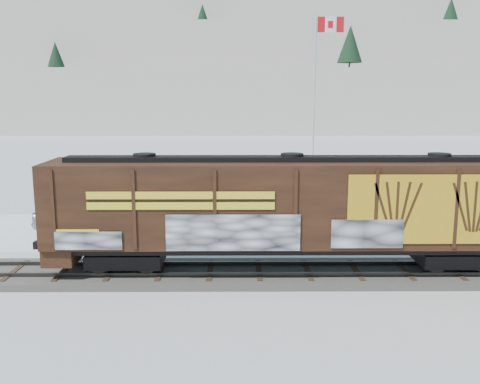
{
  "coord_description": "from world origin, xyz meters",
  "views": [
    {
      "loc": [
        -0.9,
        -20.98,
        7.42
      ],
      "look_at": [
        -0.75,
        3.0,
        3.0
      ],
      "focal_mm": 40.0,
      "sensor_mm": 36.0,
      "label": 1
    }
  ],
  "objects_px": {
    "car_white": "(279,212)",
    "car_dark": "(297,223)",
    "hopper_railcar": "(291,206)",
    "flagpole": "(315,133)",
    "car_silver": "(76,218)"
  },
  "relations": [
    {
      "from": "car_white",
      "to": "car_dark",
      "type": "xyz_separation_m",
      "value": [
        0.84,
        -1.59,
        -0.22
      ]
    },
    {
      "from": "hopper_railcar",
      "to": "flagpole",
      "type": "distance_m",
      "value": 16.03
    },
    {
      "from": "hopper_railcar",
      "to": "car_silver",
      "type": "relative_size",
      "value": 4.22
    },
    {
      "from": "hopper_railcar",
      "to": "car_white",
      "type": "xyz_separation_m",
      "value": [
        0.18,
        8.2,
        -2.1
      ]
    },
    {
      "from": "car_dark",
      "to": "car_white",
      "type": "bearing_deg",
      "value": 50.14
    },
    {
      "from": "hopper_railcar",
      "to": "car_white",
      "type": "distance_m",
      "value": 8.46
    },
    {
      "from": "flagpole",
      "to": "car_dark",
      "type": "xyz_separation_m",
      "value": [
        -2.14,
        -9.01,
        -4.08
      ]
    },
    {
      "from": "car_dark",
      "to": "hopper_railcar",
      "type": "bearing_deg",
      "value": -166.49
    },
    {
      "from": "hopper_railcar",
      "to": "car_dark",
      "type": "relative_size",
      "value": 4.44
    },
    {
      "from": "car_silver",
      "to": "car_white",
      "type": "distance_m",
      "value": 11.07
    },
    {
      "from": "hopper_railcar",
      "to": "car_dark",
      "type": "xyz_separation_m",
      "value": [
        1.02,
        6.61,
        -2.31
      ]
    },
    {
      "from": "car_white",
      "to": "car_dark",
      "type": "relative_size",
      "value": 1.18
    },
    {
      "from": "car_white",
      "to": "car_dark",
      "type": "height_order",
      "value": "car_white"
    },
    {
      "from": "flagpole",
      "to": "car_white",
      "type": "bearing_deg",
      "value": -111.88
    },
    {
      "from": "hopper_railcar",
      "to": "car_silver",
      "type": "bearing_deg",
      "value": 146.84
    }
  ]
}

